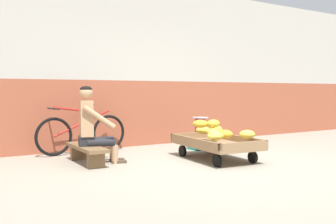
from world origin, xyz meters
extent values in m
plane|color=gray|center=(0.00, 0.00, 0.00)|extent=(80.00, 80.00, 0.00)
cube|color=#A35138|center=(0.00, 2.70, 0.63)|extent=(16.00, 0.30, 1.27)
cube|color=#B7B2A8|center=(0.00, 2.70, 2.22)|extent=(16.00, 0.30, 1.89)
cube|color=#8E6B47|center=(0.28, 0.55, 0.23)|extent=(0.97, 1.51, 0.05)
cube|color=#8E6B47|center=(-0.12, 0.59, 0.31)|extent=(0.18, 1.44, 0.10)
cube|color=#8E6B47|center=(0.68, 0.51, 0.31)|extent=(0.18, 1.44, 0.10)
cube|color=#8E6B47|center=(0.34, 1.25, 0.31)|extent=(0.84, 0.12, 0.10)
cube|color=#8E6B47|center=(0.21, -0.15, 0.31)|extent=(0.84, 0.12, 0.10)
cylinder|color=black|center=(0.01, 1.08, 0.09)|extent=(0.07, 0.18, 0.18)
cylinder|color=black|center=(0.64, 1.02, 0.09)|extent=(0.07, 0.18, 0.18)
cylinder|color=black|center=(-0.08, 0.08, 0.09)|extent=(0.07, 0.18, 0.18)
cylinder|color=black|center=(0.54, 0.02, 0.09)|extent=(0.07, 0.18, 0.18)
ellipsoid|color=gold|center=(0.59, 0.93, 0.42)|extent=(0.26, 0.21, 0.13)
ellipsoid|color=yellow|center=(0.33, 0.94, 0.42)|extent=(0.29, 0.26, 0.13)
ellipsoid|color=yellow|center=(-0.04, 0.18, 0.42)|extent=(0.29, 0.25, 0.13)
ellipsoid|color=yellow|center=(0.51, 0.11, 0.42)|extent=(0.29, 0.27, 0.13)
ellipsoid|color=gold|center=(0.24, 0.30, 0.42)|extent=(0.30, 0.29, 0.13)
ellipsoid|color=yellow|center=(0.28, 0.62, 0.42)|extent=(0.26, 0.21, 0.13)
ellipsoid|color=gold|center=(0.15, 0.78, 0.55)|extent=(0.30, 0.29, 0.13)
ellipsoid|color=gold|center=(0.31, 0.65, 0.55)|extent=(0.28, 0.24, 0.13)
cube|color=brown|center=(-1.55, 1.29, 0.24)|extent=(0.33, 1.11, 0.05)
cube|color=brown|center=(-1.54, 1.67, 0.11)|extent=(0.24, 0.09, 0.22)
cube|color=brown|center=(-1.56, 0.90, 0.11)|extent=(0.24, 0.09, 0.22)
cylinder|color=tan|center=(-1.14, 1.27, 0.14)|extent=(0.10, 0.10, 0.27)
cube|color=#4C3D2D|center=(-1.08, 1.26, 0.02)|extent=(0.24, 0.14, 0.04)
cylinder|color=#232328|center=(-1.33, 1.32, 0.32)|extent=(0.42, 0.23, 0.13)
cylinder|color=tan|center=(-1.18, 1.10, 0.14)|extent=(0.10, 0.10, 0.27)
cube|color=#4C3D2D|center=(-1.13, 1.08, 0.02)|extent=(0.24, 0.14, 0.04)
cylinder|color=#232328|center=(-1.38, 1.15, 0.32)|extent=(0.42, 0.23, 0.13)
cube|color=#232328|center=(-1.55, 1.29, 0.34)|extent=(0.29, 0.33, 0.14)
cube|color=tan|center=(-1.55, 1.29, 0.67)|extent=(0.26, 0.36, 0.52)
cylinder|color=tan|center=(-1.34, 1.44, 0.70)|extent=(0.47, 0.20, 0.36)
cylinder|color=tan|center=(-1.45, 1.05, 0.70)|extent=(0.47, 0.20, 0.36)
sphere|color=tan|center=(-1.55, 1.29, 1.05)|extent=(0.19, 0.19, 0.19)
ellipsoid|color=black|center=(-1.55, 1.29, 1.10)|extent=(0.17, 0.17, 0.09)
cube|color=#19847F|center=(0.72, 1.55, 0.15)|extent=(0.36, 0.28, 0.30)
cylinder|color=#28282D|center=(0.72, 1.55, 0.32)|extent=(0.20, 0.20, 0.03)
cube|color=#C6384C|center=(0.72, 1.55, 0.45)|extent=(0.16, 0.10, 0.24)
cylinder|color=white|center=(0.72, 1.49, 0.45)|extent=(0.13, 0.01, 0.13)
cylinder|color=#B2B5BA|center=(0.72, 1.55, 0.58)|extent=(0.30, 0.30, 0.01)
torus|color=black|center=(-1.76, 2.22, 0.32)|extent=(0.64, 0.11, 0.64)
torus|color=black|center=(-0.75, 2.32, 0.32)|extent=(0.64, 0.11, 0.64)
cylinder|color=#AD231E|center=(-1.25, 2.27, 0.52)|extent=(1.03, 0.14, 0.43)
cylinder|color=#AD231E|center=(-1.15, 2.28, 0.56)|extent=(0.04, 0.04, 0.48)
cylinder|color=#AD231E|center=(-1.46, 2.25, 0.76)|extent=(0.62, 0.10, 0.12)
cube|color=black|center=(-1.15, 2.28, 0.83)|extent=(0.21, 0.12, 0.05)
cylinder|color=black|center=(-1.76, 2.22, 0.78)|extent=(0.08, 0.48, 0.03)
cube|color=#D13D4C|center=(0.71, 1.23, 0.12)|extent=(0.18, 0.12, 0.24)
camera|label=1|loc=(-3.56, -4.16, 1.07)|focal=41.76mm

